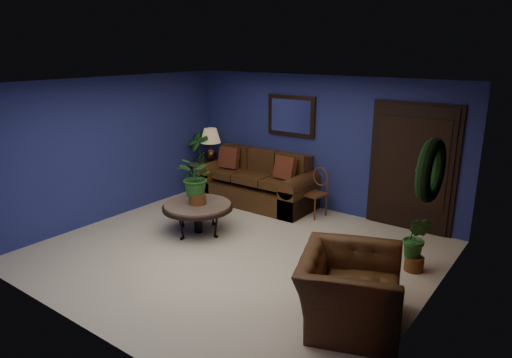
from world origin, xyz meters
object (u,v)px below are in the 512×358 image
Objects in this scene: sofa at (259,186)px; coffee_table at (198,207)px; side_chair at (316,189)px; armchair at (350,290)px; end_table at (211,169)px; table_lamp at (211,141)px.

sofa reaches higher than coffee_table.
sofa is 1.99× the size of coffee_table.
sofa reaches higher than side_chair.
armchair is at bearing -44.35° from side_chair.
sofa is 1.28m from side_chair.
sofa reaches higher than end_table.
side_chair is 0.72× the size of armchair.
coffee_table is at bearing -54.11° from table_lamp.
armchair is (4.45, -2.71, -0.69)m from table_lamp.
coffee_table is 1.31× the size of side_chair.
sofa is 1.85m from coffee_table.
table_lamp is 0.79× the size of side_chair.
end_table is 0.98× the size of table_lamp.
sofa is 1.87× the size of armchair.
end_table is at bearing 125.89° from coffee_table.
side_chair is (1.27, 0.03, 0.16)m from sofa.
sofa is at bearing 1.75° from table_lamp.
table_lamp is at bearing 125.89° from coffee_table.
sofa is 3.28× the size of table_lamp.
armchair reaches higher than end_table.
side_chair is at bearing 1.49° from table_lamp.
end_table is at bearing -45.00° from table_lamp.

